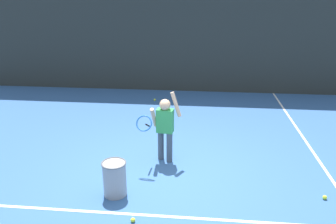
{
  "coord_description": "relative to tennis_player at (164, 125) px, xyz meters",
  "views": [
    {
      "loc": [
        0.56,
        -4.96,
        3.02
      ],
      "look_at": [
        -0.02,
        0.88,
        0.85
      ],
      "focal_mm": 35.35,
      "sensor_mm": 36.0,
      "label": 1
    }
  ],
  "objects": [
    {
      "name": "court_line_baseline",
      "position": [
        0.06,
        -1.64,
        -0.72
      ],
      "size": [
        9.0,
        0.05,
        0.0
      ],
      "primitive_type": "cube",
      "color": "white",
      "rests_on": "ground"
    },
    {
      "name": "court_line_sideline",
      "position": [
        2.9,
        0.46,
        -0.72
      ],
      "size": [
        0.05,
        9.0,
        0.0
      ],
      "primitive_type": "cube",
      "color": "white",
      "rests_on": "ground"
    },
    {
      "name": "fence_post_1",
      "position": [
        -2.19,
        4.72,
        1.1
      ],
      "size": [
        0.09,
        0.09,
        3.65
      ],
      "primitive_type": "cylinder",
      "color": "slate",
      "rests_on": "ground"
    },
    {
      "name": "tennis_ball_1",
      "position": [
        -0.24,
        -1.8,
        -0.69
      ],
      "size": [
        0.07,
        0.07,
        0.07
      ],
      "primitive_type": "sphere",
      "color": "#CCE033",
      "rests_on": "ground"
    },
    {
      "name": "fence_post_2",
      "position": [
        2.3,
        4.72,
        1.1
      ],
      "size": [
        0.09,
        0.09,
        3.65
      ],
      "primitive_type": "cylinder",
      "color": "slate",
      "rests_on": "ground"
    },
    {
      "name": "back_fence_windscreen",
      "position": [
        0.06,
        4.66,
        1.02
      ],
      "size": [
        13.77,
        0.08,
        3.5
      ],
      "primitive_type": "cube",
      "color": "#282D2B",
      "rests_on": "ground"
    },
    {
      "name": "ball_hopper",
      "position": [
        -0.65,
        -1.17,
        -0.44
      ],
      "size": [
        0.38,
        0.38,
        0.56
      ],
      "color": "gray",
      "rests_on": "ground"
    },
    {
      "name": "tennis_ball_2",
      "position": [
        -0.67,
        3.52,
        -0.69
      ],
      "size": [
        0.07,
        0.07,
        0.07
      ],
      "primitive_type": "sphere",
      "color": "#CCE033",
      "rests_on": "ground"
    },
    {
      "name": "ground_plane",
      "position": [
        0.06,
        -0.54,
        -0.73
      ],
      "size": [
        20.0,
        20.0,
        0.0
      ],
      "primitive_type": "plane",
      "color": "#335B93"
    },
    {
      "name": "tennis_player",
      "position": [
        0.0,
        0.0,
        0.0
      ],
      "size": [
        0.78,
        0.57,
        1.35
      ],
      "rotation": [
        0.0,
        0.0,
        -0.14
      ],
      "color": "#3F4C59",
      "rests_on": "ground"
    },
    {
      "name": "tennis_ball_4",
      "position": [
        2.59,
        -0.98,
        -0.69
      ],
      "size": [
        0.07,
        0.07,
        0.07
      ],
      "primitive_type": "sphere",
      "color": "#CCE033",
      "rests_on": "ground"
    }
  ]
}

